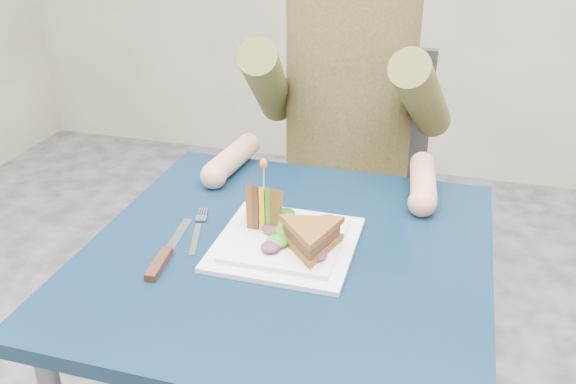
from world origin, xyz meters
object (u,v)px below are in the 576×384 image
(sandwich_upright, at_px, (264,206))
(fork, at_px, (197,231))
(diner, at_px, (349,71))
(knife, at_px, (163,258))
(sandwich_flat, at_px, (311,237))
(plate, at_px, (286,242))
(chair, at_px, (351,182))
(table, at_px, (287,283))

(sandwich_upright, xyz_separation_m, fork, (-0.13, -0.05, -0.05))
(diner, bearing_deg, knife, -106.89)
(diner, bearing_deg, sandwich_upright, -96.64)
(diner, distance_m, sandwich_upright, 0.55)
(diner, xyz_separation_m, sandwich_flat, (0.05, -0.60, -0.14))
(sandwich_upright, bearing_deg, plate, -38.43)
(sandwich_upright, relative_size, knife, 0.63)
(sandwich_flat, bearing_deg, sandwich_upright, 147.93)
(diner, bearing_deg, fork, -108.07)
(chair, relative_size, diner, 1.25)
(fork, xyz_separation_m, knife, (-0.02, -0.11, 0.00))
(table, relative_size, sandwich_flat, 3.77)
(sandwich_flat, bearing_deg, knife, -161.72)
(sandwich_flat, relative_size, sandwich_upright, 1.42)
(chair, bearing_deg, knife, -104.61)
(table, distance_m, chair, 0.70)
(sandwich_upright, bearing_deg, chair, 84.51)
(plate, distance_m, sandwich_flat, 0.07)
(diner, height_order, knife, diner)
(sandwich_flat, bearing_deg, table, 161.82)
(knife, bearing_deg, table, 26.10)
(diner, relative_size, plate, 2.87)
(diner, bearing_deg, table, -90.00)
(knife, bearing_deg, sandwich_flat, 18.28)
(chair, distance_m, sandwich_flat, 0.75)
(diner, relative_size, sandwich_upright, 5.33)
(sandwich_upright, distance_m, knife, 0.22)
(chair, distance_m, knife, 0.84)
(plate, bearing_deg, sandwich_flat, -24.44)
(plate, relative_size, fork, 1.47)
(table, height_order, fork, fork)
(table, xyz_separation_m, chair, (0.00, 0.69, -0.11))
(table, bearing_deg, knife, -153.90)
(diner, height_order, fork, diner)
(sandwich_flat, height_order, sandwich_upright, sandwich_upright)
(sandwich_flat, xyz_separation_m, fork, (-0.24, 0.02, -0.04))
(table, xyz_separation_m, fork, (-0.19, 0.01, 0.08))
(chair, height_order, diner, diner)
(sandwich_upright, relative_size, fork, 0.79)
(chair, xyz_separation_m, plate, (-0.00, -0.69, 0.20))
(table, relative_size, plate, 2.88)
(chair, relative_size, sandwich_upright, 6.66)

